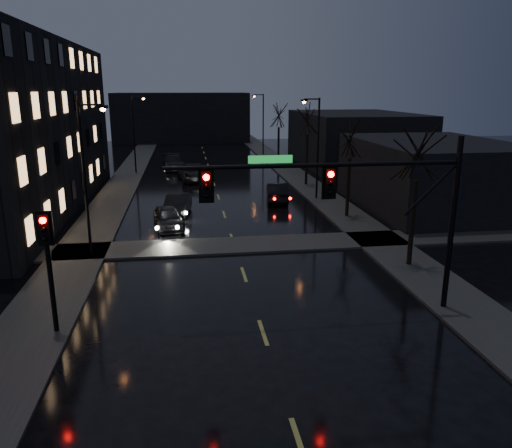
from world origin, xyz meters
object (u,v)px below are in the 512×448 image
object	(u,v)px
lead_car	(277,192)
oncoming_car_d	(174,162)
oncoming_car_c	(194,172)
oncoming_car_a	(168,218)
oncoming_car_b	(177,205)

from	to	relation	value
lead_car	oncoming_car_d	bearing A→B (deg)	-56.96
oncoming_car_d	oncoming_car_c	bearing A→B (deg)	-79.02
oncoming_car_a	lead_car	bearing A→B (deg)	31.29
oncoming_car_b	oncoming_car_c	xyz separation A→B (m)	(1.48, 13.53, 0.08)
oncoming_car_b	oncoming_car_a	bearing A→B (deg)	-90.81
oncoming_car_b	lead_car	distance (m)	8.44
oncoming_car_a	oncoming_car_b	size ratio (longest dim) A/B	0.95
oncoming_car_c	oncoming_car_d	bearing A→B (deg)	98.79
oncoming_car_d	lead_car	world-z (taller)	oncoming_car_d
lead_car	oncoming_car_c	bearing A→B (deg)	-50.82
oncoming_car_d	oncoming_car_b	bearing A→B (deg)	-93.09
oncoming_car_a	oncoming_car_c	size ratio (longest dim) A/B	0.72
oncoming_car_c	oncoming_car_d	xyz separation A→B (m)	(-2.05, 7.34, -0.02)
oncoming_car_a	oncoming_car_b	distance (m)	3.58
oncoming_car_b	oncoming_car_d	bearing A→B (deg)	99.48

